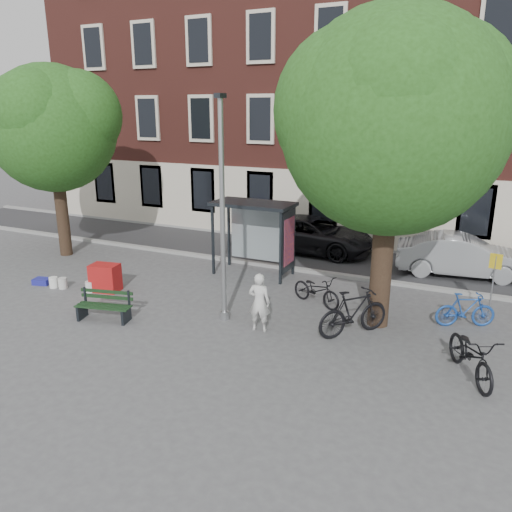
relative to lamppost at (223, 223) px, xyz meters
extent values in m
plane|color=#4C4C4F|center=(0.00, 0.00, -2.78)|extent=(90.00, 90.00, 0.00)
cube|color=#28282B|center=(0.00, 7.00, -2.78)|extent=(40.00, 4.00, 0.01)
cube|color=gray|center=(0.00, 5.00, -2.72)|extent=(40.00, 0.25, 0.12)
cube|color=gray|center=(0.00, 9.00, -2.72)|extent=(40.00, 0.25, 0.12)
cube|color=brown|center=(0.00, 13.00, 4.22)|extent=(30.00, 8.00, 14.00)
cylinder|color=#9EA0A3|center=(0.00, 0.00, 0.22)|extent=(0.14, 0.14, 6.00)
cylinder|color=#9EA0A3|center=(0.00, 0.00, -2.66)|extent=(0.28, 0.28, 0.24)
cube|color=#1E2328|center=(0.00, 0.00, 3.27)|extent=(0.18, 0.35, 0.12)
cylinder|color=black|center=(4.00, 1.50, -1.08)|extent=(0.56, 0.56, 3.40)
sphere|color=#234C16|center=(4.00, 1.50, 2.62)|extent=(5.60, 5.60, 5.60)
sphere|color=#234C16|center=(4.90, 1.90, 3.12)|extent=(3.92, 3.92, 3.92)
sphere|color=#234C16|center=(3.20, 1.20, 2.92)|extent=(4.20, 4.20, 4.20)
sphere|color=#234C16|center=(4.20, 0.60, 3.22)|extent=(3.64, 3.64, 3.64)
cylinder|color=black|center=(-9.00, 3.00, -1.18)|extent=(0.48, 0.48, 3.20)
sphere|color=#234C16|center=(-9.00, 3.00, 2.22)|extent=(4.80, 4.80, 4.80)
sphere|color=#234C16|center=(-8.10, 3.40, 2.72)|extent=(3.36, 3.36, 3.36)
sphere|color=#234C16|center=(-9.80, 2.70, 2.52)|extent=(3.60, 3.60, 3.60)
sphere|color=#234C16|center=(-8.80, 2.10, 2.82)|extent=(3.12, 3.12, 3.12)
cube|color=#1E2328|center=(-2.30, 3.40, -1.53)|extent=(0.08, 0.08, 2.50)
cube|color=#1E2328|center=(0.30, 3.40, -1.53)|extent=(0.08, 0.08, 2.50)
cube|color=#1E2328|center=(-2.30, 4.60, -1.53)|extent=(0.08, 0.08, 2.50)
cube|color=#1E2328|center=(0.30, 4.60, -1.53)|extent=(0.08, 0.08, 2.50)
cube|color=#1E2328|center=(-1.00, 4.00, -0.22)|extent=(2.85, 1.45, 0.12)
cube|color=#8C999E|center=(-1.00, 4.60, -1.41)|extent=(2.34, 0.04, 2.00)
cube|color=#1E2328|center=(0.30, 4.00, -1.41)|extent=(0.12, 1.14, 2.12)
cube|color=#D84C19|center=(0.37, 4.00, -1.41)|extent=(0.02, 0.90, 1.62)
imported|color=silver|center=(1.20, -0.25, -1.98)|extent=(0.64, 0.47, 1.61)
cube|color=#1E2328|center=(-3.69, -1.67, -2.58)|extent=(0.18, 0.50, 0.41)
cube|color=#1E2328|center=(-2.37, -1.36, -2.58)|extent=(0.18, 0.50, 0.41)
cube|color=black|center=(-2.99, -1.67, -2.36)|extent=(1.57, 0.46, 0.04)
cube|color=black|center=(-3.03, -1.52, -2.36)|extent=(1.57, 0.46, 0.04)
cube|color=black|center=(-3.07, -1.36, -2.36)|extent=(1.57, 0.46, 0.04)
cube|color=black|center=(-3.09, -1.27, -2.18)|extent=(1.55, 0.40, 0.09)
cube|color=black|center=(-3.09, -1.27, -2.02)|extent=(1.55, 0.40, 0.09)
imported|color=black|center=(2.00, 2.16, -2.31)|extent=(1.89, 1.29, 0.94)
imported|color=#1C469B|center=(6.18, 2.37, -2.30)|extent=(1.66, 1.09, 0.97)
imported|color=black|center=(6.45, -0.50, -2.23)|extent=(1.61, 2.23, 1.12)
imported|color=black|center=(3.55, 0.55, -2.15)|extent=(1.82, 1.98, 1.26)
imported|color=black|center=(-0.09, 7.72, -2.06)|extent=(5.32, 2.63, 1.45)
imported|color=#989B9F|center=(5.77, 6.99, -2.05)|extent=(4.64, 2.15, 1.47)
cube|color=#A81616|center=(-4.61, 0.37, -2.33)|extent=(0.99, 0.75, 0.90)
cube|color=navy|center=(-7.04, -0.05, -2.68)|extent=(0.64, 0.53, 0.20)
cylinder|color=silver|center=(-6.07, -0.06, -2.60)|extent=(0.29, 0.29, 0.36)
cylinder|color=white|center=(-6.41, -0.13, -2.60)|extent=(0.36, 0.36, 0.36)
cylinder|color=silver|center=(-5.02, 0.07, -2.60)|extent=(0.35, 0.35, 0.36)
cylinder|color=#9EA0A3|center=(6.77, 3.30, -1.86)|extent=(0.04, 0.04, 1.84)
cube|color=gold|center=(6.77, 3.30, -1.10)|extent=(0.33, 0.09, 0.43)
camera|label=1|loc=(6.37, -11.44, 2.95)|focal=35.00mm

